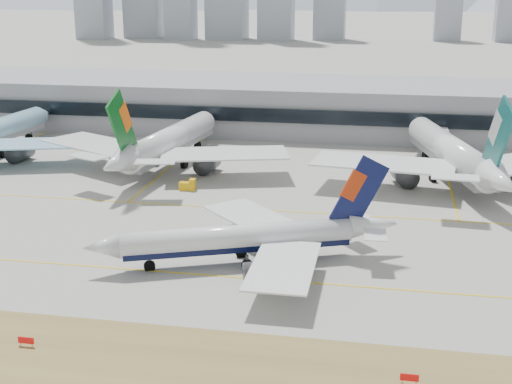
% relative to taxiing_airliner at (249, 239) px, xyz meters
% --- Properties ---
extents(ground, '(3000.00, 3000.00, 0.00)m').
position_rel_taxiing_airliner_xyz_m(ground, '(-1.97, -1.52, -4.33)').
color(ground, gray).
rests_on(ground, ground).
extents(taxiing_airliner, '(50.97, 43.07, 17.96)m').
position_rel_taxiing_airliner_xyz_m(taxiing_airliner, '(0.00, 0.00, 0.00)').
color(taxiing_airliner, white).
rests_on(taxiing_airliner, ground).
extents(widebody_eva, '(66.38, 65.35, 23.81)m').
position_rel_taxiing_airliner_xyz_m(widebody_eva, '(-32.49, 58.07, 2.00)').
color(widebody_eva, white).
rests_on(widebody_eva, ground).
extents(widebody_cathay, '(67.78, 67.62, 24.92)m').
position_rel_taxiing_airliner_xyz_m(widebody_cathay, '(37.36, 57.31, 2.29)').
color(widebody_cathay, white).
rests_on(widebody_cathay, ground).
extents(terminal, '(280.00, 43.10, 15.00)m').
position_rel_taxiing_airliner_xyz_m(terminal, '(-1.97, 113.32, 3.17)').
color(terminal, gray).
rests_on(terminal, ground).
extents(hold_sign_left, '(2.20, 0.15, 1.35)m').
position_rel_taxiing_airliner_xyz_m(hold_sign_left, '(-23.04, -33.52, -3.45)').
color(hold_sign_left, red).
rests_on(hold_sign_left, ground).
extents(hold_sign_right, '(2.20, 0.15, 1.35)m').
position_rel_taxiing_airliner_xyz_m(hold_sign_right, '(25.87, -33.52, -3.45)').
color(hold_sign_right, red).
rests_on(hold_sign_right, ground).
extents(gse_b, '(3.55, 2.00, 2.60)m').
position_rel_taxiing_airliner_xyz_m(gse_b, '(-22.00, 39.90, -3.28)').
color(gse_b, '#EDAF0C').
rests_on(gse_b, ground).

